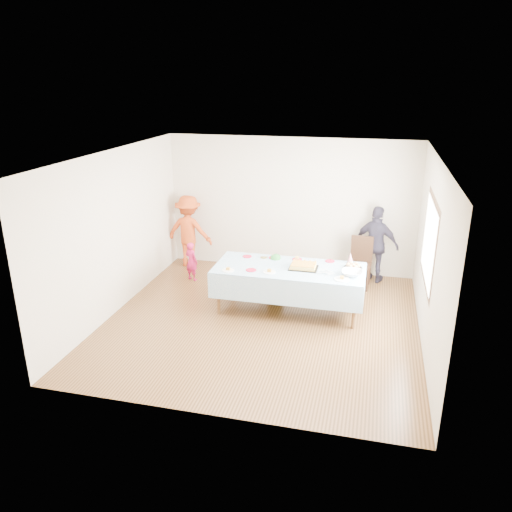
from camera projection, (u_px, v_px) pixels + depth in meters
The scene contains 22 objects.
ground at pixel (262, 321), 8.20m from camera, with size 5.00×5.00×0.00m, color #432A13.
room_walls at pixel (266, 217), 7.59m from camera, with size 5.04×5.04×2.72m.
party_table at pixel (289, 271), 8.35m from camera, with size 2.50×1.10×0.78m.
birthday_cake at pixel (303, 266), 8.29m from camera, with size 0.47×0.36×0.08m.
rolls_tray at pixel (353, 266), 8.29m from camera, with size 0.31×0.31×0.09m.
punch_bowl at pixel (352, 273), 7.99m from camera, with size 0.34×0.34×0.08m, color silver.
party_hat at pixel (350, 258), 8.51m from camera, with size 0.10×0.10×0.18m, color silver.
fork_pile at pixel (326, 272), 8.06m from camera, with size 0.24×0.18×0.07m, color white, non-canonical shape.
plate_red_far_a at pixel (247, 256), 8.83m from camera, with size 0.16×0.16×0.01m, color red.
plate_red_far_b at pixel (274, 258), 8.77m from camera, with size 0.18×0.18×0.01m, color red.
plate_red_far_c at pixel (297, 259), 8.69m from camera, with size 0.17×0.17×0.01m, color red.
plate_red_far_d at pixel (330, 261), 8.61m from camera, with size 0.16×0.16×0.01m, color red.
plate_red_near at pixel (251, 270), 8.21m from camera, with size 0.17×0.17×0.01m, color red.
plate_white_left at pixel (228, 270), 8.20m from camera, with size 0.20×0.20×0.01m, color white.
plate_white_mid at pixel (269, 272), 8.13m from camera, with size 0.21×0.21×0.01m, color white.
plate_white_right at pixel (342, 279), 7.84m from camera, with size 0.25×0.25×0.01m, color white.
dining_chair at pixel (360, 259), 9.43m from camera, with size 0.45×0.45×0.96m.
toddler_left at pixel (191, 261), 9.75m from camera, with size 0.28×0.18×0.77m, color #B8174D.
toddler_mid at pixel (275, 277), 8.87m from camera, with size 0.42×0.27×0.86m, color #297D2E.
toddler_right at pixel (263, 277), 8.93m from camera, with size 0.39×0.31×0.81m, color tan.
adult_left at pixel (189, 231), 10.40m from camera, with size 0.97×0.56×1.51m, color #B33F16.
adult_right at pixel (376, 245), 9.56m from camera, with size 0.88×0.37×1.50m, color #2F2B3B.
Camera 1 is at (1.65, -7.16, 3.78)m, focal length 35.00 mm.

